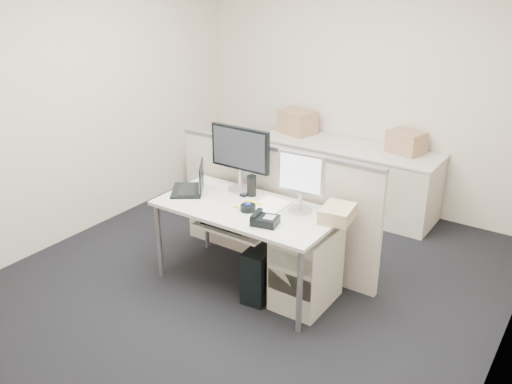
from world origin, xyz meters
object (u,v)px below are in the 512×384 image
Objects in this scene: monitor_main at (240,159)px; laptop at (186,178)px; desk at (247,214)px; desk_phone at (265,221)px.

monitor_main reaches higher than laptop.
desk is 0.51m from monitor_main.
desk is at bearing 136.10° from desk_phone.
laptop is (-0.62, -0.02, 0.19)m from desk.
monitor_main is 0.49m from laptop.
laptop reaches higher than desk_phone.
monitor_main reaches higher than desk.
desk_phone reaches higher than desk.
laptop is 1.76× the size of desk_phone.
desk_phone is (0.92, -0.16, -0.10)m from laptop.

